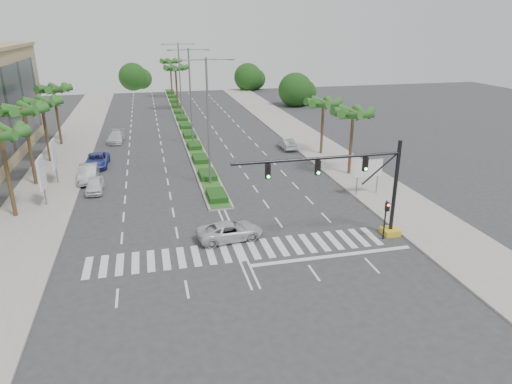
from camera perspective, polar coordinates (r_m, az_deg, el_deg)
ground at (r=31.87m, az=-2.09°, el=-7.39°), size 160.00×160.00×0.00m
footpath_right at (r=54.01m, az=9.57°, el=4.24°), size 6.00×120.00×0.15m
footpath_left at (r=50.84m, az=-23.92°, el=1.71°), size 6.00×120.00×0.15m
median at (r=74.35m, az=-9.13°, el=8.71°), size 2.20×75.00×0.20m
median_grass at (r=74.32m, az=-9.14°, el=8.80°), size 1.80×75.00×0.04m
signal_gantry at (r=33.35m, az=13.63°, el=-0.17°), size 12.60×1.20×7.20m
pedestrian_signal at (r=33.92m, az=15.95°, el=-2.61°), size 0.28×0.36×3.00m
direction_sign at (r=42.24m, az=13.86°, el=2.73°), size 2.70×0.11×3.40m
billboard_near at (r=42.38m, az=-25.23°, el=2.12°), size 0.18×2.10×4.35m
billboard_far at (r=48.04m, az=-23.96°, el=4.30°), size 0.18×2.10×4.35m
palm_left_near at (r=40.09m, az=-29.34°, el=6.04°), size 4.57×4.68×7.55m
palm_left_mid at (r=47.62m, az=-27.05°, el=8.81°), size 4.57×4.68×7.95m
palm_left_far at (r=55.42m, az=-25.22°, el=9.83°), size 4.57×4.68×7.35m
palm_left_end at (r=63.15m, az=-23.97°, el=11.46°), size 4.57×4.68×7.75m
palm_right_near at (r=47.00m, az=12.04°, el=9.37°), size 4.57×4.68×7.05m
palm_right_far at (r=54.27m, az=8.42°, el=10.72°), size 4.57×4.68×6.75m
palm_median_a at (r=83.20m, az=-10.03°, el=14.82°), size 4.57×4.68×8.05m
palm_median_b at (r=98.12m, az=-10.68°, el=15.59°), size 4.57×4.68×8.05m
streetlight_near at (r=42.78m, az=-6.02°, el=9.46°), size 5.10×0.25×12.00m
streetlight_mid at (r=58.48m, az=-8.21°, el=12.30°), size 5.10×0.25×12.00m
streetlight_far at (r=74.30m, az=-9.50°, el=13.93°), size 5.10×0.25×12.00m
car_parked_a at (r=45.05m, az=-19.52°, el=0.82°), size 1.58×3.85×1.31m
car_parked_b at (r=48.33m, az=-20.20°, el=2.21°), size 1.73×4.85×1.59m
car_parked_c at (r=52.98m, az=-19.26°, el=3.76°), size 2.52×5.13×1.40m
car_parked_d at (r=63.39m, az=-17.10°, el=6.59°), size 2.36×4.83×1.35m
car_crossing at (r=33.28m, az=-3.26°, el=-4.87°), size 5.02×2.82×1.33m
car_right at (r=57.35m, az=3.88°, el=6.02°), size 1.41×3.92×1.29m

